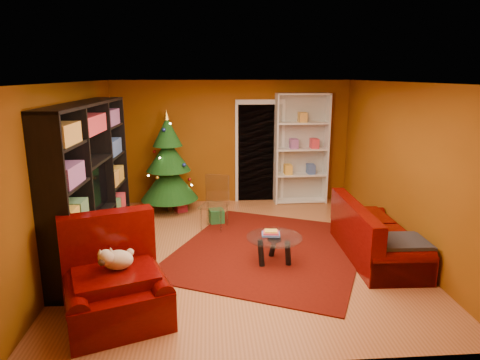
{
  "coord_description": "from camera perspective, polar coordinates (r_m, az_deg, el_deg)",
  "views": [
    {
      "loc": [
        -0.5,
        -6.29,
        2.71
      ],
      "look_at": [
        0.0,
        0.4,
        1.05
      ],
      "focal_mm": 32.0,
      "sensor_mm": 36.0,
      "label": 1
    }
  ],
  "objects": [
    {
      "name": "wall_right",
      "position": [
        7.12,
        20.97,
        1.54
      ],
      "size": [
        0.05,
        5.5,
        2.6
      ],
      "primitive_type": "cube",
      "color": "#81430C",
      "rests_on": "ground"
    },
    {
      "name": "rug",
      "position": [
        6.88,
        3.94,
        -9.25
      ],
      "size": [
        3.82,
        4.05,
        0.02
      ],
      "primitive_type": "cube",
      "rotation": [
        0.0,
        0.0,
        -0.43
      ],
      "color": "#530E06",
      "rests_on": "floor"
    },
    {
      "name": "sofa",
      "position": [
        6.8,
        17.88,
        -6.42
      ],
      "size": [
        0.94,
        2.01,
        0.86
      ],
      "primitive_type": null,
      "rotation": [
        0.0,
        0.0,
        1.55
      ],
      "color": "#470302",
      "rests_on": "rug"
    },
    {
      "name": "wall_back",
      "position": [
        9.19,
        -1.1,
        5.07
      ],
      "size": [
        5.0,
        0.05,
        2.6
      ],
      "primitive_type": "cube",
      "color": "#81430C",
      "rests_on": "ground"
    },
    {
      "name": "ceiling",
      "position": [
        6.31,
        0.28,
        13.12
      ],
      "size": [
        5.0,
        5.5,
        0.05
      ],
      "primitive_type": "cube",
      "color": "silver",
      "rests_on": "wall_back"
    },
    {
      "name": "media_unit",
      "position": [
        6.71,
        -19.48,
        -0.24
      ],
      "size": [
        0.57,
        3.05,
        2.32
      ],
      "primitive_type": null,
      "rotation": [
        0.0,
        0.0,
        -0.04
      ],
      "color": "black",
      "rests_on": "floor"
    },
    {
      "name": "doorway",
      "position": [
        9.24,
        2.65,
        3.53
      ],
      "size": [
        1.06,
        0.6,
        2.16
      ],
      "primitive_type": null,
      "color": "black",
      "rests_on": "floor"
    },
    {
      "name": "floor",
      "position": [
        6.88,
        0.25,
        -9.54
      ],
      "size": [
        5.0,
        5.5,
        0.05
      ],
      "primitive_type": "cube",
      "color": "#A15A30",
      "rests_on": "ground"
    },
    {
      "name": "armchair",
      "position": [
        5.1,
        -16.25,
        -12.83
      ],
      "size": [
        1.53,
        1.53,
        0.93
      ],
      "primitive_type": null,
      "rotation": [
        0.0,
        0.0,
        0.36
      ],
      "color": "#470302",
      "rests_on": "rug"
    },
    {
      "name": "wall_left",
      "position": [
        6.76,
        -21.61,
        0.86
      ],
      "size": [
        0.05,
        5.5,
        2.6
      ],
      "primitive_type": "cube",
      "color": "#81430C",
      "rests_on": "ground"
    },
    {
      "name": "coffee_table",
      "position": [
        6.37,
        4.57,
        -9.22
      ],
      "size": [
        0.9,
        0.9,
        0.51
      ],
      "primitive_type": null,
      "rotation": [
        0.0,
        0.0,
        -0.11
      ],
      "color": "gray",
      "rests_on": "rug"
    },
    {
      "name": "christmas_tree",
      "position": [
        8.65,
        -9.52,
        2.27
      ],
      "size": [
        1.51,
        1.51,
        2.05
      ],
      "primitive_type": null,
      "rotation": [
        0.0,
        0.0,
        0.4
      ],
      "color": "#0F3B11",
      "rests_on": "floor"
    },
    {
      "name": "acrylic_chair",
      "position": [
        7.63,
        -3.47,
        -3.46
      ],
      "size": [
        0.58,
        0.61,
        0.87
      ],
      "primitive_type": null,
      "rotation": [
        0.0,
        0.0,
        -0.34
      ],
      "color": "#66605B",
      "rests_on": "rug"
    },
    {
      "name": "dog",
      "position": [
        5.05,
        -15.95,
        -10.21
      ],
      "size": [
        0.48,
        0.42,
        0.3
      ],
      "primitive_type": null,
      "rotation": [
        0.0,
        0.0,
        0.36
      ],
      "color": "beige",
      "rests_on": "armchair"
    },
    {
      "name": "gift_box_green",
      "position": [
        8.03,
        -3.16,
        -4.85
      ],
      "size": [
        0.31,
        0.31,
        0.26
      ],
      "primitive_type": "cube",
      "rotation": [
        0.0,
        0.0,
        0.18
      ],
      "color": "#206D33",
      "rests_on": "floor"
    },
    {
      "name": "white_bookshelf",
      "position": [
        9.21,
        8.18,
        4.1
      ],
      "size": [
        1.11,
        0.41,
        2.4
      ],
      "primitive_type": null,
      "rotation": [
        0.0,
        0.0,
        0.01
      ],
      "color": "white",
      "rests_on": "floor"
    },
    {
      "name": "gift_box_red",
      "position": [
        8.78,
        -7.9,
        -3.48
      ],
      "size": [
        0.28,
        0.28,
        0.21
      ],
      "primitive_type": "cube",
      "rotation": [
        0.0,
        0.0,
        0.4
      ],
      "color": "maroon",
      "rests_on": "floor"
    }
  ]
}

